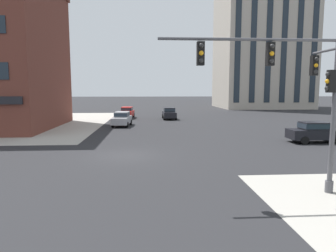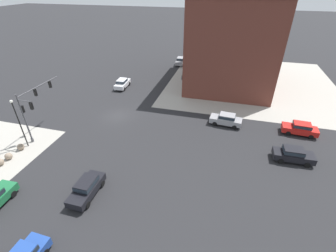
# 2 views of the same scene
# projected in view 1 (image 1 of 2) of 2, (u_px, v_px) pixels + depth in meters

# --- Properties ---
(ground_plane) EXTENTS (320.00, 320.00, 0.00)m
(ground_plane) POSITION_uv_depth(u_px,v_px,m) (125.00, 156.00, 19.66)
(ground_plane) COLOR #262628
(traffic_signal_main) EXTENTS (7.32, 2.09, 6.64)m
(traffic_signal_main) POSITION_uv_depth(u_px,v_px,m) (299.00, 85.00, 12.20)
(traffic_signal_main) COLOR #4C4C51
(traffic_signal_main) RESTS_ON ground
(car_main_northbound_near) EXTENTS (2.17, 4.53, 1.68)m
(car_main_northbound_near) POSITION_uv_depth(u_px,v_px,m) (122.00, 118.00, 35.33)
(car_main_northbound_near) COLOR #99999E
(car_main_northbound_near) RESTS_ON ground
(car_main_northbound_far) EXTENTS (4.41, 1.91, 1.68)m
(car_main_northbound_far) POSITION_uv_depth(u_px,v_px,m) (316.00, 131.00, 24.36)
(car_main_northbound_far) COLOR black
(car_main_northbound_far) RESTS_ON ground
(car_main_southbound_near) EXTENTS (2.09, 4.50, 1.68)m
(car_main_southbound_near) POSITION_uv_depth(u_px,v_px,m) (127.00, 112.00, 44.91)
(car_main_southbound_near) COLOR red
(car_main_southbound_near) RESTS_ON ground
(car_cross_far) EXTENTS (1.97, 4.44, 1.68)m
(car_cross_far) POSITION_uv_depth(u_px,v_px,m) (169.00, 113.00, 43.45)
(car_cross_far) COLOR black
(car_cross_far) RESTS_ON ground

